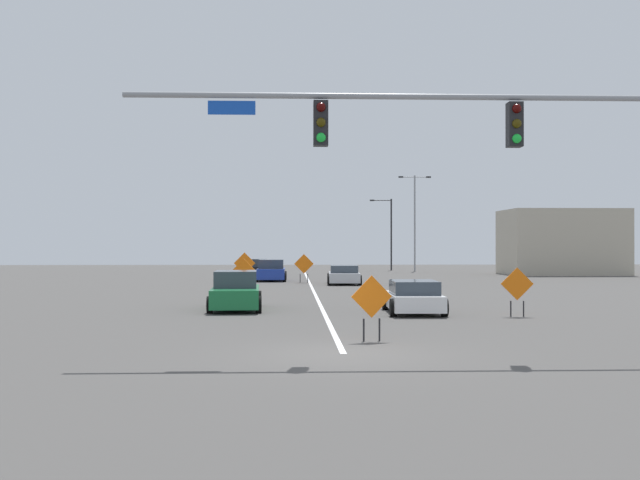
% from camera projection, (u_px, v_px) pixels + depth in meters
% --- Properties ---
extents(ground, '(153.80, 153.80, 0.00)m').
position_uv_depth(ground, '(344.00, 354.00, 17.22)').
color(ground, '#4C4947').
extents(road_centre_stripe, '(0.16, 85.45, 0.01)m').
position_uv_depth(road_centre_stripe, '(306.00, 276.00, 59.91)').
color(road_centre_stripe, white).
rests_on(road_centre_stripe, ground).
extents(traffic_signal_assembly, '(13.81, 0.44, 6.68)m').
position_uv_depth(traffic_signal_assembly, '(508.00, 143.00, 17.39)').
color(traffic_signal_assembly, gray).
rests_on(traffic_signal_assembly, ground).
extents(street_lamp_mid_left, '(3.10, 0.24, 9.17)m').
position_uv_depth(street_lamp_mid_left, '(415.00, 216.00, 70.63)').
color(street_lamp_mid_left, gray).
rests_on(street_lamp_mid_left, ground).
extents(street_lamp_far_left, '(2.22, 0.24, 7.11)m').
position_uv_depth(street_lamp_far_left, '(389.00, 230.00, 73.61)').
color(street_lamp_far_left, black).
rests_on(street_lamp_far_left, ground).
extents(construction_sign_left_lane, '(1.16, 0.09, 1.74)m').
position_uv_depth(construction_sign_left_lane, '(517.00, 286.00, 26.17)').
color(construction_sign_left_lane, orange).
rests_on(construction_sign_left_lane, ground).
extents(construction_sign_left_shoulder, '(1.27, 0.13, 2.09)m').
position_uv_depth(construction_sign_left_shoulder, '(245.00, 265.00, 43.85)').
color(construction_sign_left_shoulder, orange).
rests_on(construction_sign_left_shoulder, ground).
extents(construction_sign_right_lane, '(1.23, 0.26, 1.88)m').
position_uv_depth(construction_sign_right_lane, '(244.00, 273.00, 35.60)').
color(construction_sign_right_lane, orange).
rests_on(construction_sign_right_lane, ground).
extents(construction_sign_median_far, '(1.31, 0.14, 1.92)m').
position_uv_depth(construction_sign_median_far, '(304.00, 265.00, 49.63)').
color(construction_sign_median_far, orange).
rests_on(construction_sign_median_far, ground).
extents(construction_sign_right_shoulder, '(1.10, 0.25, 1.73)m').
position_uv_depth(construction_sign_right_shoulder, '(372.00, 300.00, 19.49)').
color(construction_sign_right_shoulder, orange).
rests_on(construction_sign_right_shoulder, ground).
extents(car_blue_near, '(2.16, 3.95, 1.50)m').
position_uv_depth(car_blue_near, '(271.00, 271.00, 52.05)').
color(car_blue_near, '#1E389E').
rests_on(car_blue_near, ground).
extents(car_silver_far, '(2.30, 4.42, 1.22)m').
position_uv_depth(car_silver_far, '(344.00, 275.00, 47.71)').
color(car_silver_far, '#B7BABF').
rests_on(car_silver_far, ground).
extents(car_black_passing, '(1.97, 4.44, 1.36)m').
position_uv_depth(car_black_passing, '(257.00, 267.00, 61.92)').
color(car_black_passing, black).
rests_on(car_black_passing, ground).
extents(car_white_approaching, '(2.13, 4.06, 1.22)m').
position_uv_depth(car_white_approaching, '(414.00, 297.00, 27.49)').
color(car_white_approaching, white).
rests_on(car_white_approaching, ground).
extents(car_green_mid, '(2.18, 4.47, 1.51)m').
position_uv_depth(car_green_mid, '(236.00, 292.00, 29.05)').
color(car_green_mid, '#196B38').
rests_on(car_green_mid, ground).
extents(roadside_building_east, '(9.66, 6.40, 5.54)m').
position_uv_depth(roadside_building_east, '(562.00, 242.00, 63.32)').
color(roadside_building_east, '#B2A893').
rests_on(roadside_building_east, ground).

